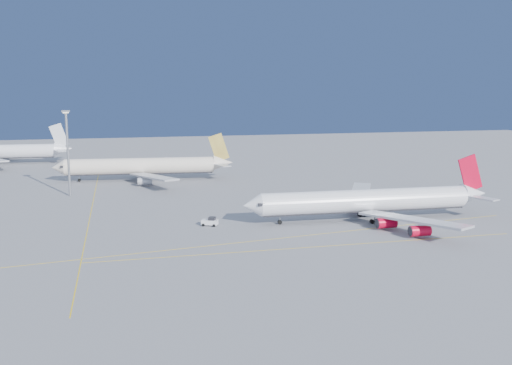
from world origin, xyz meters
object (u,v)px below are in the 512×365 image
airliner_etihad (145,166)px  light_mast (68,146)px  pushback_tug (210,222)px  airliner_virgin (370,201)px

airliner_etihad → light_mast: (-22.94, -24.25, 9.98)m
airliner_etihad → pushback_tug: bearing=-75.7°
pushback_tug → light_mast: size_ratio=0.16×
light_mast → pushback_tug: bearing=-53.1°
airliner_virgin → light_mast: 88.78m
airliner_etihad → light_mast: size_ratio=2.45×
airliner_virgin → airliner_etihad: airliner_etihad is taller
airliner_virgin → light_mast: bearing=147.8°
pushback_tug → light_mast: (-34.51, 45.91, 13.91)m
airliner_virgin → pushback_tug: bearing=177.0°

